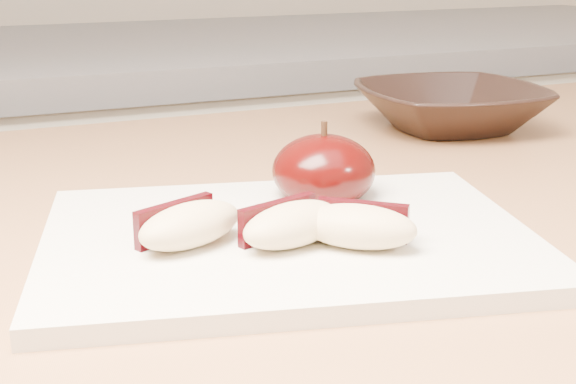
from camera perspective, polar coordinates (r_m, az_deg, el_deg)
name	(u,v)px	position (r m, az deg, el deg)	size (l,w,h in m)	color
back_cabinet	(83,334)	(1.37, -14.36, -9.75)	(2.40, 0.62, 0.94)	silver
cutting_board	(288,240)	(0.49, 0.00, -3.42)	(0.30, 0.22, 0.01)	silver
apple_half	(324,171)	(0.56, 2.55, 1.53)	(0.09, 0.09, 0.06)	black
apple_wedge_a	(188,224)	(0.47, -7.09, -2.31)	(0.08, 0.06, 0.03)	beige
apple_wedge_b	(292,224)	(0.47, 0.26, -2.27)	(0.08, 0.05, 0.03)	beige
apple_wedge_c	(358,226)	(0.47, 4.99, -2.40)	(0.07, 0.07, 0.03)	beige
bowl	(450,107)	(0.83, 11.44, 5.92)	(0.18, 0.18, 0.04)	black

